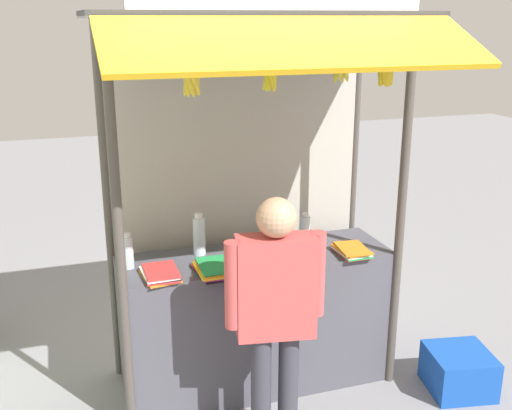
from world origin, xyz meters
TOP-DOWN VIEW (x-y plane):
  - ground_plane at (0.00, 0.00)m, footprint 20.00×20.00m
  - stall_counter at (0.00, 0.00)m, footprint 1.83×0.57m
  - stall_structure at (0.00, 0.11)m, footprint 2.03×1.44m
  - water_bottle_front_right at (-0.36, 0.13)m, footprint 0.08×0.08m
  - water_bottle_mid_right at (-0.83, 0.04)m, footprint 0.07×0.07m
  - water_bottle_back_left at (0.38, 0.06)m, footprint 0.07×0.07m
  - magazine_stack_far_right at (0.61, -0.19)m, footprint 0.21×0.29m
  - magazine_stack_right at (-0.67, -0.16)m, footprint 0.23×0.30m
  - magazine_stack_rear_center at (-0.33, -0.21)m, footprint 0.25×0.31m
  - banana_bunch_rightmost at (-0.04, -0.38)m, footprint 0.11×0.11m
  - banana_bunch_leftmost at (-0.49, -0.38)m, footprint 0.11×0.11m
  - banana_bunch_inner_right at (0.67, -0.38)m, footprint 0.11×0.11m
  - banana_bunch_inner_left at (0.38, -0.38)m, footprint 0.11×0.11m
  - vendor_person at (-0.10, -0.67)m, footprint 0.59×0.26m
  - plastic_crate at (1.30, -0.54)m, footprint 0.48×0.48m

SIDE VIEW (x-z plane):
  - ground_plane at x=0.00m, z-range 0.00..0.00m
  - plastic_crate at x=1.30m, z-range 0.00..0.29m
  - stall_counter at x=0.00m, z-range 0.00..0.97m
  - vendor_person at x=-0.10m, z-range 0.16..1.73m
  - magazine_stack_right at x=-0.67m, z-range 0.97..1.01m
  - magazine_stack_far_right at x=0.61m, z-range 0.97..1.02m
  - magazine_stack_rear_center at x=-0.33m, z-range 0.97..1.03m
  - water_bottle_mid_right at x=-0.83m, z-range 0.96..1.20m
  - water_bottle_back_left at x=0.38m, z-range 0.96..1.20m
  - water_bottle_front_right at x=-0.36m, z-range 0.96..1.25m
  - stall_structure at x=0.00m, z-range 0.27..3.15m
  - banana_bunch_leftmost at x=-0.49m, z-range 2.01..2.32m
  - banana_bunch_rightmost at x=-0.04m, z-range 2.03..2.33m
  - banana_bunch_inner_right at x=0.67m, z-range 2.04..2.34m
  - banana_bunch_inner_left at x=0.38m, z-range 2.09..2.35m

